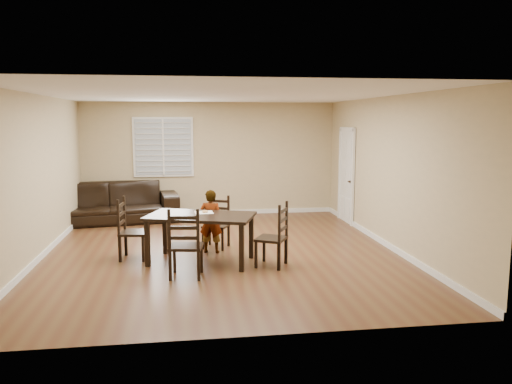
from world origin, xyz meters
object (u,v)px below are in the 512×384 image
chair_far (185,247)px  chair_right (279,238)px  chair_near (218,223)px  chair_left (126,231)px  donut (205,211)px  child (211,221)px  dining_table (201,220)px  sofa (109,203)px

chair_far → chair_right: 1.51m
chair_far → chair_right: size_ratio=1.03×
chair_near → chair_far: 1.93m
chair_near → chair_right: size_ratio=0.92×
chair_left → chair_right: chair_left is taller
donut → child: bearing=74.4°
chair_right → child: child is taller
dining_table → chair_left: bearing=-178.9°
dining_table → chair_left: size_ratio=1.83×
chair_near → chair_far: (-0.60, -1.84, 0.05)m
dining_table → child: (0.19, 0.57, -0.14)m
chair_far → sofa: size_ratio=0.34×
chair_right → donut: bearing=-90.3°
chair_near → chair_left: 1.67m
child → sofa: size_ratio=0.36×
sofa → chair_right: bearing=-59.4°
chair_far → sofa: (-1.68, 4.35, -0.03)m
chair_left → child: (1.40, 0.20, 0.09)m
chair_near → sofa: chair_near is taller
chair_right → donut: (-1.12, 0.59, 0.34)m
chair_right → donut: 1.31m
dining_table → chair_near: (0.34, 0.99, -0.27)m
chair_far → chair_left: bearing=-43.9°
chair_far → chair_right: bearing=-155.4°
chair_left → sofa: bearing=20.2°
chair_near → child: size_ratio=0.85×
chair_left → donut: size_ratio=10.56×
chair_left → donut: 1.35m
donut → chair_far: bearing=-108.3°
chair_far → chair_left: size_ratio=1.02×
chair_left → sofa: size_ratio=0.34×
chair_right → chair_left: bearing=-80.8°
chair_right → sofa: 5.02m
child → donut: bearing=89.1°
dining_table → chair_right: size_ratio=1.84×
chair_near → sofa: size_ratio=0.31×
chair_right → donut: size_ratio=10.49×
child → donut: size_ratio=11.37×
chair_left → child: bearing=-74.9°
sofa → chair_left: bearing=-84.9°
chair_near → chair_far: size_ratio=0.90×
chair_near → sofa: 3.39m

